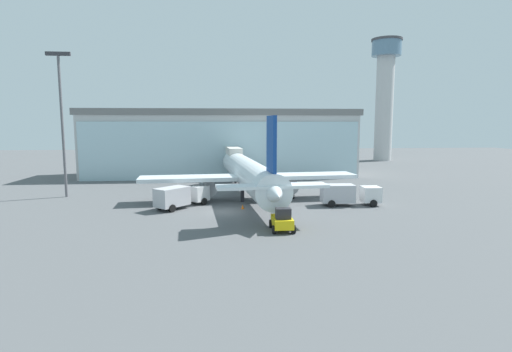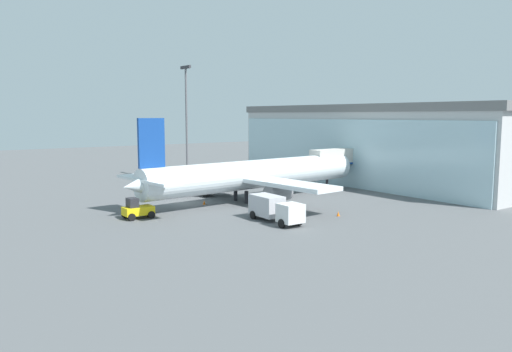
{
  "view_description": "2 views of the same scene",
  "coord_description": "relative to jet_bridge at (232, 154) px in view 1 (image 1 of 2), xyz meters",
  "views": [
    {
      "loc": [
        -0.39,
        -45.41,
        10.04
      ],
      "look_at": [
        4.52,
        8.39,
        3.06
      ],
      "focal_mm": 28.0,
      "sensor_mm": 36.0,
      "label": 1
    },
    {
      "loc": [
        56.56,
        -29.45,
        11.23
      ],
      "look_at": [
        5.94,
        6.82,
        3.61
      ],
      "focal_mm": 35.0,
      "sensor_mm": 36.0,
      "label": 2
    }
  ],
  "objects": [
    {
      "name": "terminal_building",
      "position": [
        -1.88,
        8.01,
        1.76
      ],
      "size": [
        52.83,
        13.46,
        12.94
      ],
      "rotation": [
        0.0,
        0.0,
        0.0
      ],
      "color": "#B8B8B8",
      "rests_on": "ground"
    },
    {
      "name": "pushback_tug",
      "position": [
        3.57,
        -34.92,
        -3.73
      ],
      "size": [
        2.17,
        3.21,
        2.3
      ],
      "rotation": [
        0.0,
        0.0,
        1.56
      ],
      "color": "yellow",
      "rests_on": "ground"
    },
    {
      "name": "catering_truck",
      "position": [
        -7.04,
        -23.25,
        -3.24
      ],
      "size": [
        6.54,
        6.88,
        2.65
      ],
      "rotation": [
        0.0,
        0.0,
        0.83
      ],
      "color": "silver",
      "rests_on": "ground"
    },
    {
      "name": "control_tower",
      "position": [
        43.54,
        37.32,
        14.68
      ],
      "size": [
        8.26,
        8.26,
        33.27
      ],
      "color": "#BDBDBD",
      "rests_on": "ground"
    },
    {
      "name": "safety_cone_nose",
      "position": [
        0.39,
        -24.72,
        -4.43
      ],
      "size": [
        0.36,
        0.36,
        0.55
      ],
      "primitive_type": "cone",
      "color": "orange",
      "rests_on": "ground"
    },
    {
      "name": "safety_cone_wingtip",
      "position": [
        15.51,
        -16.17,
        -4.43
      ],
      "size": [
        0.36,
        0.36,
        0.55
      ],
      "primitive_type": "cone",
      "color": "orange",
      "rests_on": "ground"
    },
    {
      "name": "baggage_cart",
      "position": [
        6.26,
        -18.65,
        -4.21
      ],
      "size": [
        3.14,
        3.08,
        1.5
      ],
      "rotation": [
        0.0,
        0.0,
        2.39
      ],
      "color": "#9E998C",
      "rests_on": "ground"
    },
    {
      "name": "jet_bridge",
      "position": [
        0.0,
        0.0,
        0.0
      ],
      "size": [
        3.09,
        12.19,
        6.1
      ],
      "rotation": [
        0.0,
        0.0,
        1.64
      ],
      "color": "beige",
      "rests_on": "ground"
    },
    {
      "name": "apron_light_mast",
      "position": [
        -23.68,
        -14.37,
        6.9
      ],
      "size": [
        3.2,
        0.4,
        19.7
      ],
      "color": "#59595E",
      "rests_on": "ground"
    },
    {
      "name": "airplane",
      "position": [
        1.58,
        -17.97,
        -1.29
      ],
      "size": [
        28.97,
        37.5,
        10.9
      ],
      "rotation": [
        0.0,
        0.0,
        1.65
      ],
      "color": "white",
      "rests_on": "ground"
    },
    {
      "name": "fuel_truck",
      "position": [
        13.65,
        -23.8,
        -3.24
      ],
      "size": [
        7.37,
        2.71,
        2.65
      ],
      "rotation": [
        0.0,
        0.0,
        6.25
      ],
      "color": "silver",
      "rests_on": "ground"
    },
    {
      "name": "ground",
      "position": [
        -1.88,
        -26.11,
        -4.71
      ],
      "size": [
        240.0,
        240.0,
        0.0
      ],
      "primitive_type": "plane",
      "color": "#545659"
    }
  ]
}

